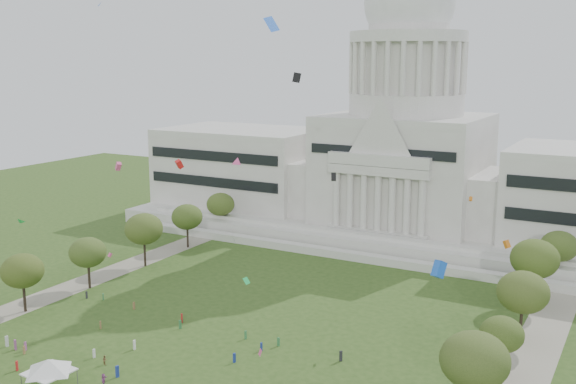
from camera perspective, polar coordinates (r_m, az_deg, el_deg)
capitol at (r=195.39m, az=9.78°, el=2.91°), size 160.00×64.50×91.30m
path_left at (r=157.06m, az=-18.47°, el=-7.90°), size 8.00×160.00×0.04m
row_tree_l_2 at (r=144.52m, az=-21.57°, el=-6.23°), size 8.42×8.42×11.97m
row_tree_r_2 at (r=97.38m, az=15.53°, el=-13.57°), size 9.55×9.55×13.58m
row_tree_l_3 at (r=154.46m, az=-16.60°, el=-4.92°), size 8.12×8.12×11.55m
row_tree_r_3 at (r=113.74m, az=17.64°, el=-11.42°), size 7.01×7.01×9.98m
row_tree_l_4 at (r=167.11m, az=-12.11°, el=-3.08°), size 9.29×9.29×13.21m
row_tree_r_4 at (r=127.32m, az=19.28°, el=-8.02°), size 9.19×9.19×13.06m
row_tree_l_5 at (r=181.99m, az=-8.54°, el=-2.10°), size 8.33×8.33×11.85m
row_tree_r_5 at (r=146.37m, az=20.17°, el=-5.33°), size 9.82×9.82×13.96m
row_tree_l_6 at (r=197.25m, az=-5.73°, el=-1.05°), size 8.19×8.19×11.64m
row_tree_r_6 at (r=163.63m, az=21.98°, el=-4.28°), size 8.42×8.42×11.97m
event_tent at (r=112.52m, az=-19.61°, el=-13.65°), size 9.12×9.12×4.83m
person_5 at (r=111.98m, az=-15.34°, el=-15.07°), size 1.39×1.97×1.97m
person_8 at (r=118.91m, az=-15.25°, el=-13.55°), size 0.88×0.66×1.62m
distant_crowd at (r=122.25m, az=-12.56°, el=-12.70°), size 60.17×36.04×1.94m
kite_swarm at (r=98.85m, az=-8.74°, el=-0.74°), size 90.65×97.09×63.79m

